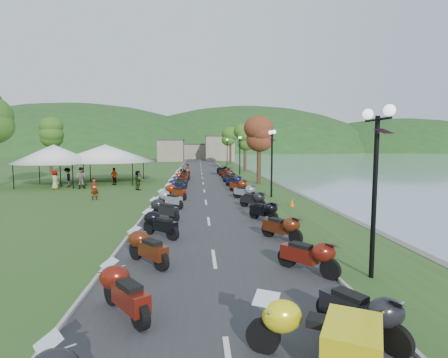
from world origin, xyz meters
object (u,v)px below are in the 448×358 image
object	(u,v)px
streetlamp_near	(374,195)
vendor_tent_main	(106,163)
pedestrian_b	(81,189)
pedestrian_a	(95,200)
pedestrian_c	(68,187)
yellow_trike	(313,335)

from	to	relation	value
streetlamp_near	vendor_tent_main	world-z (taller)	streetlamp_near
streetlamp_near	vendor_tent_main	bearing A→B (deg)	117.96
vendor_tent_main	pedestrian_b	world-z (taller)	vendor_tent_main
pedestrian_a	pedestrian_c	world-z (taller)	pedestrian_c
streetlamp_near	pedestrian_a	distance (m)	20.40
streetlamp_near	pedestrian_c	size ratio (longest dim) A/B	2.73
yellow_trike	pedestrian_c	xyz separation A→B (m)	(-14.23, 27.71, -0.57)
yellow_trike	pedestrian_a	size ratio (longest dim) A/B	1.54
pedestrian_b	pedestrian_c	bearing A→B (deg)	-36.98
yellow_trike	streetlamp_near	xyz separation A→B (m)	(3.12, 3.93, 1.93)
vendor_tent_main	pedestrian_a	size ratio (longest dim) A/B	4.23
yellow_trike	pedestrian_b	xyz separation A→B (m)	(-12.64, 26.53, -0.57)
vendor_tent_main	yellow_trike	bearing A→B (deg)	-69.77
vendor_tent_main	pedestrian_c	xyz separation A→B (m)	(-2.43, -4.32, -2.00)
yellow_trike	pedestrian_a	xyz separation A→B (m)	(-9.49, 19.77, -0.57)
yellow_trike	vendor_tent_main	xyz separation A→B (m)	(-11.80, 32.03, 1.43)
vendor_tent_main	pedestrian_b	distance (m)	5.92
pedestrian_a	streetlamp_near	bearing A→B (deg)	-86.33
streetlamp_near	pedestrian_c	distance (m)	29.54
vendor_tent_main	pedestrian_b	bearing A→B (deg)	-98.63
streetlamp_near	vendor_tent_main	distance (m)	31.82
vendor_tent_main	streetlamp_near	bearing A→B (deg)	-62.04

